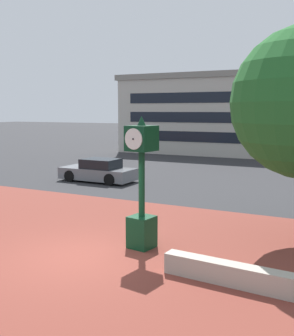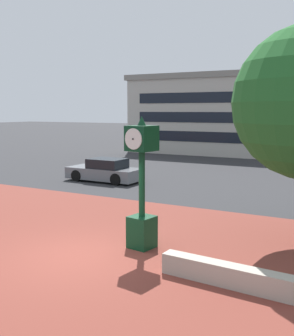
# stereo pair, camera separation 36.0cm
# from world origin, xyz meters

# --- Properties ---
(ground_plane) EXTENTS (200.00, 200.00, 0.00)m
(ground_plane) POSITION_xyz_m (0.00, 0.00, 0.00)
(ground_plane) COLOR #2D2D30
(plaza_brick_paving) EXTENTS (44.00, 10.79, 0.01)m
(plaza_brick_paving) POSITION_xyz_m (0.00, 1.40, 0.00)
(plaza_brick_paving) COLOR brown
(plaza_brick_paving) RESTS_ON ground
(planter_wall) EXTENTS (3.22, 0.64, 0.50)m
(planter_wall) POSITION_xyz_m (4.17, 0.10, 0.25)
(planter_wall) COLOR #ADA393
(planter_wall) RESTS_ON ground
(street_clock) EXTENTS (0.81, 0.85, 3.80)m
(street_clock) POSITION_xyz_m (1.18, 1.46, 1.81)
(street_clock) COLOR #0C381E
(street_clock) RESTS_ON ground
(car_street_mid) EXTENTS (4.25, 1.88, 1.28)m
(car_street_mid) POSITION_xyz_m (-6.22, 10.34, 0.57)
(car_street_mid) COLOR slate
(car_street_mid) RESTS_ON ground
(civic_building) EXTENTS (27.49, 13.65, 7.20)m
(civic_building) POSITION_xyz_m (-0.17, 31.58, 3.61)
(civic_building) COLOR #B2ADA3
(civic_building) RESTS_ON ground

